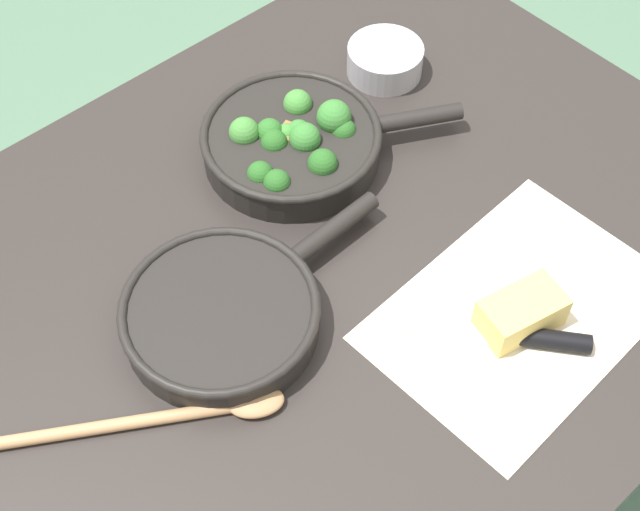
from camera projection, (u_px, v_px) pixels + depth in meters
name	position (u px, v px, depth m)	size (l,w,h in m)	color
ground_plane	(320.00, 498.00, 1.75)	(14.00, 14.00, 0.00)	#51755B
dining_table_red	(320.00, 304.00, 1.20)	(1.17, 0.89, 0.78)	#2D2826
skillet_broccoli	(294.00, 141.00, 1.21)	(0.34, 0.25, 0.08)	black
skillet_eggs	(223.00, 313.00, 1.05)	(0.37, 0.24, 0.05)	black
wooden_spoon	(145.00, 420.00, 0.99)	(0.36, 0.24, 0.02)	tan
parchment_sheet	(519.00, 312.00, 1.08)	(0.37, 0.26, 0.00)	beige
grater_knife	(523.00, 337.00, 1.05)	(0.16, 0.19, 0.02)	silver
cheese_block	(521.00, 313.00, 1.05)	(0.11, 0.08, 0.05)	#EACC66
prep_bowl_steel	(385.00, 60.00, 1.32)	(0.11, 0.11, 0.04)	#B7B7BC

